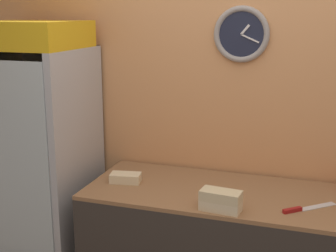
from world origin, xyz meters
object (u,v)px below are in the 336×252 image
(beverage_cooler, at_px, (43,145))
(chefs_knife, at_px, (302,209))
(sandwich_stack_bottom, at_px, (221,205))
(sandwich_stack_middle, at_px, (221,196))
(sandwich_flat_left, at_px, (126,178))

(beverage_cooler, bearing_deg, chefs_knife, -6.51)
(chefs_knife, bearing_deg, sandwich_stack_bottom, -161.31)
(chefs_knife, bearing_deg, sandwich_stack_middle, -161.31)
(sandwich_stack_bottom, height_order, sandwich_flat_left, same)
(sandwich_stack_bottom, bearing_deg, chefs_knife, 18.69)
(sandwich_flat_left, bearing_deg, chefs_knife, -4.87)
(beverage_cooler, height_order, sandwich_flat_left, beverage_cooler)
(beverage_cooler, xyz_separation_m, chefs_knife, (1.83, -0.21, -0.16))
(sandwich_stack_middle, bearing_deg, chefs_knife, 18.69)
(beverage_cooler, distance_m, sandwich_flat_left, 0.72)
(sandwich_stack_middle, height_order, chefs_knife, sandwich_stack_middle)
(sandwich_stack_bottom, bearing_deg, sandwich_flat_left, 160.43)
(sandwich_stack_bottom, relative_size, chefs_knife, 0.81)
(sandwich_flat_left, xyz_separation_m, chefs_knife, (1.14, -0.10, -0.02))
(sandwich_stack_middle, xyz_separation_m, sandwich_flat_left, (-0.69, 0.25, -0.06))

